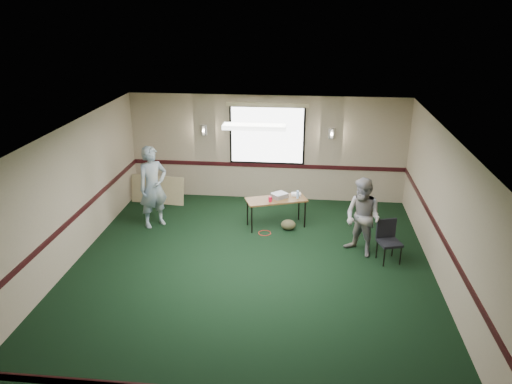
# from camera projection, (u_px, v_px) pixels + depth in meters

# --- Properties ---
(ground) EXTENTS (8.00, 8.00, 0.00)m
(ground) POSITION_uv_depth(u_px,v_px,m) (249.00, 276.00, 9.44)
(ground) COLOR black
(ground) RESTS_ON ground
(room_shell) EXTENTS (8.00, 8.02, 8.00)m
(room_shell) POSITION_uv_depth(u_px,v_px,m) (260.00, 162.00, 10.84)
(room_shell) COLOR tan
(room_shell) RESTS_ON ground
(folding_table) EXTENTS (1.45, 0.97, 0.68)m
(folding_table) POSITION_uv_depth(u_px,v_px,m) (276.00, 201.00, 11.28)
(folding_table) COLOR #552F18
(folding_table) RESTS_ON ground
(projector) EXTENTS (0.42, 0.42, 0.11)m
(projector) POSITION_uv_depth(u_px,v_px,m) (279.00, 195.00, 11.31)
(projector) COLOR gray
(projector) RESTS_ON folding_table
(game_console) EXTENTS (0.22, 0.18, 0.05)m
(game_console) POSITION_uv_depth(u_px,v_px,m) (296.00, 194.00, 11.46)
(game_console) COLOR white
(game_console) RESTS_ON folding_table
(red_cup) EXTENTS (0.08, 0.08, 0.12)m
(red_cup) POSITION_uv_depth(u_px,v_px,m) (270.00, 199.00, 11.09)
(red_cup) COLOR red
(red_cup) RESTS_ON folding_table
(water_bottle) EXTENTS (0.06, 0.06, 0.18)m
(water_bottle) POSITION_uv_depth(u_px,v_px,m) (298.00, 195.00, 11.26)
(water_bottle) COLOR #9BCBFF
(water_bottle) RESTS_ON folding_table
(duffel_bag) EXTENTS (0.41, 0.36, 0.24)m
(duffel_bag) POSITION_uv_depth(u_px,v_px,m) (288.00, 225.00, 11.29)
(duffel_bag) COLOR #443D27
(duffel_bag) RESTS_ON ground
(cable_coil) EXTENTS (0.36, 0.36, 0.01)m
(cable_coil) POSITION_uv_depth(u_px,v_px,m) (265.00, 233.00, 11.15)
(cable_coil) COLOR red
(cable_coil) RESTS_ON ground
(folded_table) EXTENTS (1.40, 0.34, 0.71)m
(folded_table) POSITION_uv_depth(u_px,v_px,m) (158.00, 190.00, 12.70)
(folded_table) COLOR tan
(folded_table) RESTS_ON ground
(conference_chair) EXTENTS (0.52, 0.53, 0.84)m
(conference_chair) POSITION_uv_depth(u_px,v_px,m) (388.00, 237.00, 9.87)
(conference_chair) COLOR black
(conference_chair) RESTS_ON ground
(person_left) EXTENTS (0.81, 0.80, 1.89)m
(person_left) POSITION_uv_depth(u_px,v_px,m) (153.00, 187.00, 11.23)
(person_left) COLOR #446695
(person_left) RESTS_ON ground
(person_right) EXTENTS (1.00, 0.99, 1.62)m
(person_right) POSITION_uv_depth(u_px,v_px,m) (363.00, 218.00, 9.97)
(person_right) COLOR #6C79A8
(person_right) RESTS_ON ground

